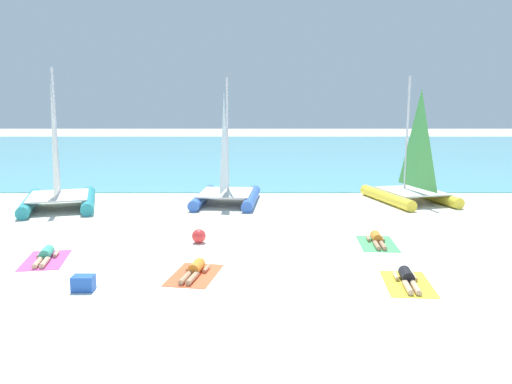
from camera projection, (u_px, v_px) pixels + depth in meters
name	position (u px, v px, depth m)	size (l,w,h in m)	color
ground_plane	(256.00, 201.00, 23.48)	(120.00, 120.00, 0.00)	silver
ocean_water	(257.00, 152.00, 45.03)	(120.00, 40.00, 0.05)	#5BB2C1
sailboat_blue	(229.00, 185.00, 22.67)	(2.94, 4.30, 5.35)	blue
sailboat_yellow	(414.00, 184.00, 22.98)	(3.63, 4.71, 5.44)	yellow
sailboat_teal	(61.00, 188.00, 21.74)	(3.91, 5.00, 5.74)	teal
towel_leftmost	(48.00, 260.00, 14.75)	(1.10, 1.90, 0.01)	#D84C99
sunbather_leftmost	(48.00, 255.00, 14.79)	(0.65, 1.57, 0.30)	#3FB28C
towel_center_left	(197.00, 275.00, 13.47)	(1.10, 1.90, 0.01)	#EA5933
sunbather_center_left	(197.00, 269.00, 13.51)	(0.67, 1.56, 0.30)	orange
towel_center_right	(410.00, 284.00, 12.80)	(1.10, 1.90, 0.01)	yellow
sunbather_center_right	(410.00, 278.00, 12.84)	(0.58, 1.57, 0.30)	black
towel_rightmost	(380.00, 244.00, 16.39)	(1.10, 1.90, 0.01)	#4CB266
sunbather_rightmost	(379.00, 239.00, 16.43)	(0.57, 1.57, 0.30)	orange
beach_ball	(201.00, 236.00, 16.49)	(0.44, 0.44, 0.44)	red
cooler_box	(86.00, 283.00, 12.37)	(0.50, 0.36, 0.36)	blue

